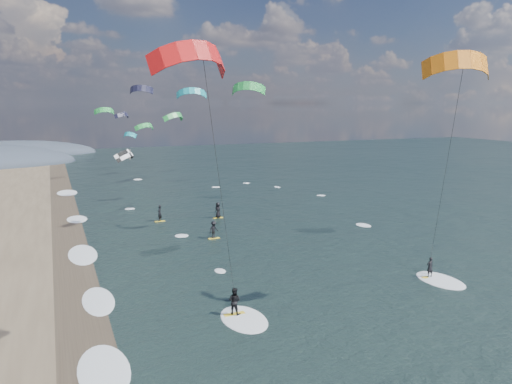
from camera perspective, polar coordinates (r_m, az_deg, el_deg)
name	(u,v)px	position (r m, az deg, el deg)	size (l,w,h in m)	color
ground	(376,384)	(24.96, 13.60, -20.57)	(260.00, 260.00, 0.00)	black
wet_sand_strip	(85,337)	(29.96, -19.01, -15.38)	(3.00, 240.00, 0.00)	#382D23
kitesurfer_near_a	(457,120)	(31.69, 22.02, 7.59)	(7.61, 8.80, 15.92)	yellow
kitesurfer_near_b	(217,154)	(23.77, -4.47, 4.38)	(7.08, 8.69, 15.71)	yellow
far_kitesurfers	(204,219)	(51.71, -5.98, -3.08)	(7.46, 9.73, 1.79)	yellow
bg_kite_field	(152,113)	(78.00, -11.84, 8.86)	(14.87, 70.29, 8.75)	black
shoreline_surf	(99,302)	(34.38, -17.49, -11.92)	(2.40, 79.40, 0.11)	white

